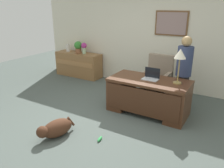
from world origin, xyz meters
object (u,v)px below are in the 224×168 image
Objects in this scene: armchair at (158,80)px; dog_lying at (56,128)px; credenza at (79,64)px; desk_lamp at (180,56)px; laptop at (151,76)px; potted_plant at (78,47)px; desk at (148,95)px; dog_toy_bone at (100,139)px; vase_with_flowers at (84,47)px; person_standing at (183,73)px; vase_empty at (68,48)px.

dog_lying is at bearing -109.75° from armchair.
desk_lamp reaches higher than credenza.
credenza is 3.17m from laptop.
potted_plant is (-2.76, 0.46, 0.47)m from armchair.
armchair is (-0.11, 0.85, 0.08)m from desk.
desk reaches higher than dog_toy_bone.
credenza is 0.62m from vase_with_flowers.
potted_plant is at bearing 133.71° from dog_toy_bone.
desk_lamp is (0.55, 0.09, 0.87)m from desk.
person_standing is 4.94× the size of laptop.
person_standing is 2.35× the size of desk_lamp.
potted_plant is at bearing 155.42° from desk.
dog_lying is at bearing -158.27° from dog_toy_bone.
dog_toy_bone is (-0.29, -1.38, -0.37)m from desk.
vase_with_flowers is (-3.18, 0.73, 0.14)m from person_standing.
desk is 0.89m from person_standing.
potted_plant is at bearing 0.00° from vase_empty.
laptop is at bearing 59.55° from dog_lying.
armchair is at bearing -9.31° from credenza.
armchair is 1.46× the size of dog_lying.
armchair reaches higher than laptop.
armchair is 3.13× the size of vase_with_flowers.
desk is 1.97m from dog_lying.
desk_lamp is at bearing -49.48° from armchair.
vase_with_flowers is at bearing 169.80° from armchair.
vase_with_flowers is (-2.64, 1.31, 0.55)m from desk.
desk_lamp is 4.04m from vase_empty.
dog_lying is 0.79m from dog_toy_bone.
vase_with_flowers is (0.24, 0.00, 0.57)m from credenza.
armchair is 6.56× the size of dog_toy_bone.
credenza reaches higher than dog_lying.
desk is at bearing -24.46° from credenza.
potted_plant reaches higher than vase_with_flowers.
laptop is at bearing 78.22° from dog_toy_bone.
person_standing is 2.27m from dog_toy_bone.
desk_lamp is at bearing 8.86° from desk.
laptop is at bearing -81.21° from armchair.
potted_plant is at bearing 160.28° from desk_lamp.
person_standing is 2.20× the size of dog_lying.
desk_lamp is at bearing -19.63° from credenza.
dog_toy_bone is (2.98, -2.69, -0.84)m from vase_empty.
armchair is at bearing -10.20° from vase_with_flowers.
vase_with_flowers is 0.93× the size of potted_plant.
armchair is 2.84m from potted_plant.
desk_lamp is (0.54, 0.01, 0.48)m from laptop.
desk is 3.00m from vase_with_flowers.
desk is 5.06× the size of laptop.
armchair is 0.77m from person_standing.
vase_empty is (-2.26, 2.98, 0.71)m from dog_lying.
dog_toy_bone is at bearing 21.73° from dog_lying.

